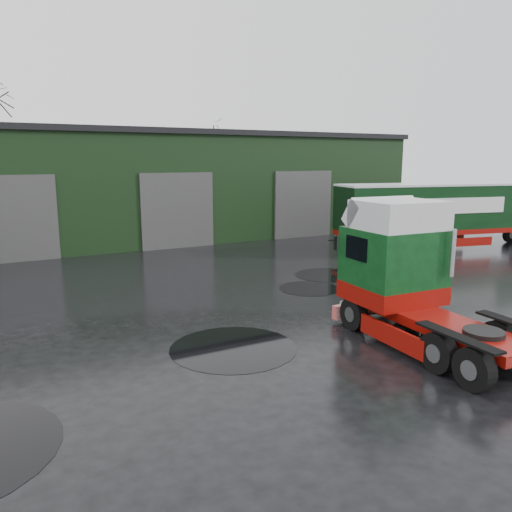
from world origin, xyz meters
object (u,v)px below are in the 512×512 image
(wash_bucket, at_px, (427,302))
(tree_back_b, at_px, (201,170))
(lorry_right, at_px, (433,217))
(hero_tractor, at_px, (439,278))
(warehouse, at_px, (145,184))

(wash_bucket, relative_size, tree_back_b, 0.04)
(lorry_right, xyz_separation_m, tree_back_b, (-3.31, 23.13, 1.99))
(hero_tractor, height_order, lorry_right, hero_tractor)
(hero_tractor, xyz_separation_m, tree_back_b, (7.39, 33.00, 1.92))
(wash_bucket, bearing_deg, tree_back_b, 81.26)
(hero_tractor, height_order, tree_back_b, tree_back_b)
(lorry_right, xyz_separation_m, wash_bucket, (-7.95, -7.08, -1.62))
(lorry_right, bearing_deg, warehouse, -127.17)
(lorry_right, bearing_deg, wash_bucket, -36.25)
(wash_bucket, xyz_separation_m, tree_back_b, (4.64, 30.21, 3.62))
(hero_tractor, distance_m, lorry_right, 14.56)
(hero_tractor, bearing_deg, wash_bucket, 48.81)
(lorry_right, height_order, wash_bucket, lorry_right)
(hero_tractor, xyz_separation_m, wash_bucket, (2.75, 2.79, -1.70))
(hero_tractor, bearing_deg, warehouse, 94.89)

